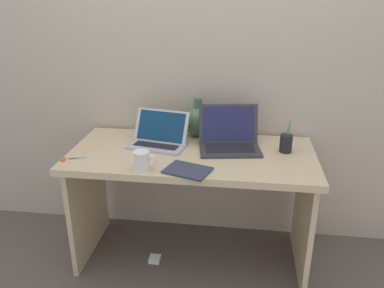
% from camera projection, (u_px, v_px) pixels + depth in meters
% --- Properties ---
extents(ground_plane, '(6.00, 6.00, 0.00)m').
position_uv_depth(ground_plane, '(192.00, 256.00, 2.54)').
color(ground_plane, '#564C47').
extents(back_wall, '(4.40, 0.04, 2.40)m').
position_uv_depth(back_wall, '(200.00, 61.00, 2.44)').
color(back_wall, '#BCAD99').
rests_on(back_wall, ground).
extents(desk, '(1.43, 0.67, 0.74)m').
position_uv_depth(desk, '(192.00, 177.00, 2.32)').
color(desk, '#D1B78C').
rests_on(desk, ground).
extents(laptop_left, '(0.37, 0.28, 0.20)m').
position_uv_depth(laptop_left, '(159.00, 136.00, 2.35)').
color(laptop_left, '#B2B2B7').
rests_on(laptop_left, desk).
extents(laptop_right, '(0.39, 0.31, 0.25)m').
position_uv_depth(laptop_right, '(229.00, 137.00, 2.31)').
color(laptop_right, '#333338').
rests_on(laptop_right, desk).
extents(green_vase, '(0.17, 0.17, 0.25)m').
position_uv_depth(green_vase, '(198.00, 121.00, 2.48)').
color(green_vase, '#47704C').
rests_on(green_vase, desk).
extents(notebook_stack, '(0.27, 0.23, 0.01)m').
position_uv_depth(notebook_stack, '(188.00, 170.00, 2.02)').
color(notebook_stack, '#33384C').
rests_on(notebook_stack, desk).
extents(coffee_mug, '(0.13, 0.08, 0.10)m').
position_uv_depth(coffee_mug, '(142.00, 161.00, 2.02)').
color(coffee_mug, white).
rests_on(coffee_mug, desk).
extents(pen_cup, '(0.07, 0.07, 0.19)m').
position_uv_depth(pen_cup, '(286.00, 143.00, 2.25)').
color(pen_cup, black).
rests_on(pen_cup, desk).
extents(scissors, '(0.14, 0.09, 0.01)m').
position_uv_depth(scissors, '(68.00, 159.00, 2.16)').
color(scissors, '#B7B7BC').
rests_on(scissors, desk).
extents(power_brick, '(0.07, 0.07, 0.03)m').
position_uv_depth(power_brick, '(155.00, 259.00, 2.49)').
color(power_brick, white).
rests_on(power_brick, ground).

